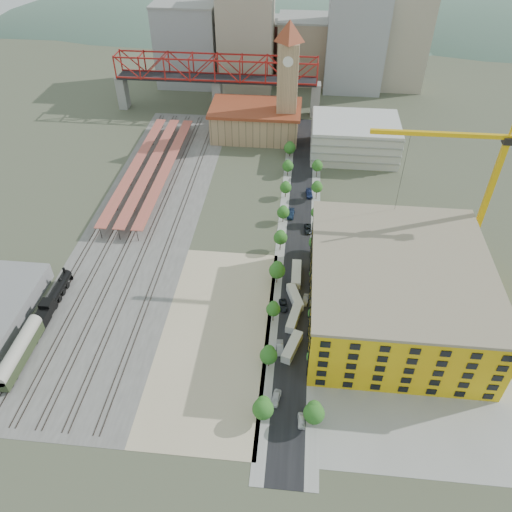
# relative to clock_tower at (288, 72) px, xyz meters

# --- Properties ---
(ground) EXTENTS (400.00, 400.00, 0.00)m
(ground) POSITION_rel_clock_tower_xyz_m (-8.00, -79.99, -28.70)
(ground) COLOR #474C38
(ground) RESTS_ON ground
(ballast_strip) EXTENTS (36.00, 165.00, 0.06)m
(ballast_strip) POSITION_rel_clock_tower_xyz_m (-44.00, -62.49, -28.67)
(ballast_strip) COLOR #605E59
(ballast_strip) RESTS_ON ground
(dirt_lot) EXTENTS (28.00, 67.00, 0.06)m
(dirt_lot) POSITION_rel_clock_tower_xyz_m (-12.00, -111.49, -28.67)
(dirt_lot) COLOR tan
(dirt_lot) RESTS_ON ground
(street_asphalt) EXTENTS (12.00, 170.00, 0.06)m
(street_asphalt) POSITION_rel_clock_tower_xyz_m (8.00, -64.99, -28.67)
(street_asphalt) COLOR black
(street_asphalt) RESTS_ON ground
(sidewalk_west) EXTENTS (3.00, 170.00, 0.04)m
(sidewalk_west) POSITION_rel_clock_tower_xyz_m (2.50, -64.99, -28.68)
(sidewalk_west) COLOR gray
(sidewalk_west) RESTS_ON ground
(sidewalk_east) EXTENTS (3.00, 170.00, 0.04)m
(sidewalk_east) POSITION_rel_clock_tower_xyz_m (13.50, -64.99, -28.68)
(sidewalk_east) COLOR gray
(sidewalk_east) RESTS_ON ground
(construction_pad) EXTENTS (50.00, 90.00, 0.06)m
(construction_pad) POSITION_rel_clock_tower_xyz_m (37.00, -99.99, -28.67)
(construction_pad) COLOR gray
(construction_pad) RESTS_ON ground
(rail_tracks) EXTENTS (26.56, 160.00, 0.18)m
(rail_tracks) POSITION_rel_clock_tower_xyz_m (-45.80, -62.49, -28.55)
(rail_tracks) COLOR #382B23
(rail_tracks) RESTS_ON ground
(platform_canopies) EXTENTS (16.00, 80.00, 4.12)m
(platform_canopies) POSITION_rel_clock_tower_xyz_m (-49.00, -34.99, -24.70)
(platform_canopies) COLOR #BE5049
(platform_canopies) RESTS_ON ground
(station_hall) EXTENTS (38.00, 24.00, 13.10)m
(station_hall) POSITION_rel_clock_tower_xyz_m (-13.00, 2.01, -22.03)
(station_hall) COLOR tan
(station_hall) RESTS_ON ground
(clock_tower) EXTENTS (12.00, 12.00, 52.00)m
(clock_tower) POSITION_rel_clock_tower_xyz_m (0.00, 0.00, 0.00)
(clock_tower) COLOR tan
(clock_tower) RESTS_ON ground
(parking_garage) EXTENTS (34.00, 26.00, 14.00)m
(parking_garage) POSITION_rel_clock_tower_xyz_m (28.00, -9.99, -21.70)
(parking_garage) COLOR silver
(parking_garage) RESTS_ON ground
(truss_bridge) EXTENTS (94.00, 9.60, 25.60)m
(truss_bridge) POSITION_rel_clock_tower_xyz_m (-33.00, 25.01, -9.83)
(truss_bridge) COLOR gray
(truss_bridge) RESTS_ON ground
(construction_building) EXTENTS (44.60, 50.60, 18.80)m
(construction_building) POSITION_rel_clock_tower_xyz_m (34.00, -99.99, -19.29)
(construction_building) COLOR yellow
(construction_building) RESTS_ON ground
(street_trees) EXTENTS (15.40, 124.40, 8.00)m
(street_trees) POSITION_rel_clock_tower_xyz_m (8.00, -74.99, -28.70)
(street_trees) COLOR #21601C
(street_trees) RESTS_ON ground
(skyline) EXTENTS (133.00, 46.00, 60.00)m
(skyline) POSITION_rel_clock_tower_xyz_m (-0.53, 62.32, -5.89)
(skyline) COLOR #9EA0A3
(skyline) RESTS_ON ground
(distant_hills) EXTENTS (647.00, 264.00, 227.00)m
(distant_hills) POSITION_rel_clock_tower_xyz_m (37.28, 180.01, -108.23)
(distant_hills) COLOR #4C6B59
(distant_hills) RESTS_ON ground
(locomotive) EXTENTS (3.06, 23.62, 5.90)m
(locomotive) POSITION_rel_clock_tower_xyz_m (-58.00, -105.06, -26.49)
(locomotive) COLOR black
(locomotive) RESTS_ON ground
(coach) EXTENTS (3.39, 19.68, 6.18)m
(coach) POSITION_rel_clock_tower_xyz_m (-58.00, -124.50, -25.41)
(coach) COLOR #28321B
(coach) RESTS_ON ground
(tower_crane) EXTENTS (46.16, 2.28, 49.29)m
(tower_crane) POSITION_rel_clock_tower_xyz_m (55.15, -76.51, 1.72)
(tower_crane) COLOR yellow
(tower_crane) RESTS_ON ground
(site_trailer_a) EXTENTS (5.26, 9.72, 2.58)m
(site_trailer_a) POSITION_rel_clock_tower_xyz_m (8.00, -114.59, -27.41)
(site_trailer_a) COLOR silver
(site_trailer_a) RESTS_ON ground
(site_trailer_b) EXTENTS (4.14, 9.31, 2.47)m
(site_trailer_b) POSITION_rel_clock_tower_xyz_m (8.00, -104.83, -27.46)
(site_trailer_b) COLOR silver
(site_trailer_b) RESTS_ON ground
(site_trailer_c) EXTENTS (5.21, 9.44, 2.50)m
(site_trailer_c) POSITION_rel_clock_tower_xyz_m (8.00, -96.86, -27.44)
(site_trailer_c) COLOR silver
(site_trailer_c) RESTS_ON ground
(site_trailer_d) EXTENTS (2.77, 10.29, 2.81)m
(site_trailer_d) POSITION_rel_clock_tower_xyz_m (8.00, -87.55, -27.29)
(site_trailer_d) COLOR silver
(site_trailer_d) RESTS_ON ground
(car_0) EXTENTS (2.64, 4.92, 1.59)m
(car_0) POSITION_rel_clock_tower_xyz_m (5.00, -129.58, -27.90)
(car_0) COLOR silver
(car_0) RESTS_ON ground
(car_1) EXTENTS (2.20, 5.03, 1.61)m
(car_1) POSITION_rel_clock_tower_xyz_m (5.00, -114.78, -27.89)
(car_1) COLOR #A0A1A6
(car_1) RESTS_ON ground
(car_2) EXTENTS (2.96, 5.10, 1.34)m
(car_2) POSITION_rel_clock_tower_xyz_m (5.00, -99.80, -28.03)
(car_2) COLOR black
(car_2) RESTS_ON ground
(car_3) EXTENTS (2.64, 5.67, 1.60)m
(car_3) POSITION_rel_clock_tower_xyz_m (5.00, -56.51, -27.90)
(car_3) COLOR navy
(car_3) RESTS_ON ground
(car_4) EXTENTS (1.85, 4.08, 1.36)m
(car_4) POSITION_rel_clock_tower_xyz_m (11.00, -134.68, -28.02)
(car_4) COLOR white
(car_4) RESTS_ON ground
(car_5) EXTENTS (2.19, 4.61, 1.46)m
(car_5) POSITION_rel_clock_tower_xyz_m (11.00, -97.10, -27.97)
(car_5) COLOR gray
(car_5) RESTS_ON ground
(car_6) EXTENTS (2.67, 5.31, 1.44)m
(car_6) POSITION_rel_clock_tower_xyz_m (11.00, -64.23, -27.98)
(car_6) COLOR black
(car_6) RESTS_ON ground
(car_7) EXTENTS (2.89, 5.74, 1.60)m
(car_7) POSITION_rel_clock_tower_xyz_m (11.00, -43.17, -27.90)
(car_7) COLOR navy
(car_7) RESTS_ON ground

